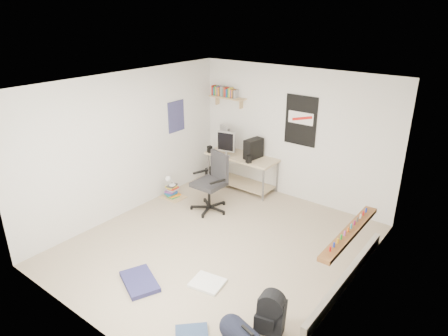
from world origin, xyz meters
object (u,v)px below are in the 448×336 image
Objects in this scene: desk at (242,171)px; backpack at (271,316)px; book_stack at (173,190)px; office_chair at (209,185)px.

desk reaches higher than backpack.
desk reaches higher than book_stack.
office_chair is at bearing 128.92° from backpack.
office_chair is 0.95m from book_stack.
office_chair is at bearing 2.82° from book_stack.
office_chair is 2.65× the size of book_stack.
office_chair reaches higher than desk.
office_chair is 3.07m from backpack.
office_chair is at bearing -102.23° from desk.
backpack is at bearing -19.86° from office_chair.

